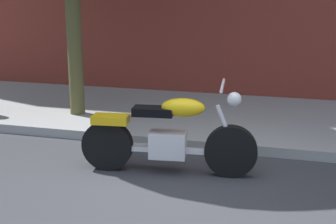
# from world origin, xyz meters

# --- Properties ---
(ground_plane) EXTENTS (60.00, 60.00, 0.00)m
(ground_plane) POSITION_xyz_m (0.00, 0.00, 0.00)
(ground_plane) COLOR #38383D
(sidewalk) EXTENTS (18.85, 3.10, 0.14)m
(sidewalk) POSITION_xyz_m (0.00, 2.80, 0.07)
(sidewalk) COLOR #949494
(sidewalk) RESTS_ON ground
(motorcycle) EXTENTS (2.14, 0.70, 1.13)m
(motorcycle) POSITION_xyz_m (-0.50, 0.36, 0.45)
(motorcycle) COLOR black
(motorcycle) RESTS_ON ground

